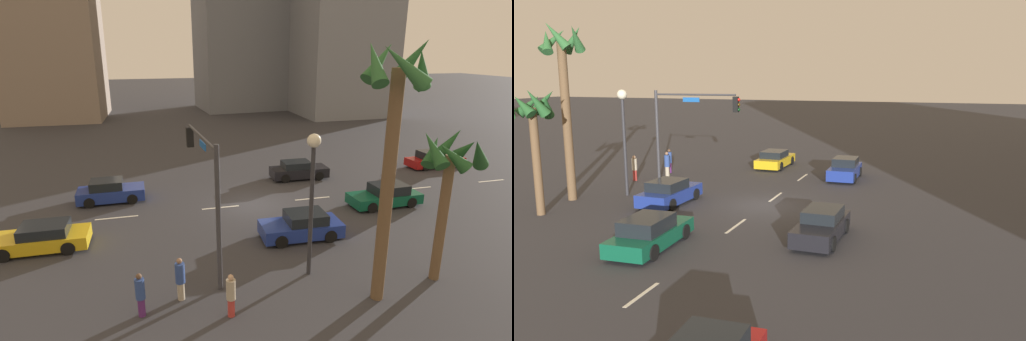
% 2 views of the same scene
% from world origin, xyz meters
% --- Properties ---
extents(ground_plane, '(220.00, 220.00, 0.00)m').
position_xyz_m(ground_plane, '(0.00, 0.00, 0.00)').
color(ground_plane, '#333338').
extents(lane_stripe_1, '(1.94, 0.14, 0.01)m').
position_xyz_m(lane_stripe_1, '(-11.92, 0.00, 0.01)').
color(lane_stripe_1, silver).
rests_on(lane_stripe_1, ground_plane).
extents(lane_stripe_2, '(2.36, 0.14, 0.01)m').
position_xyz_m(lane_stripe_2, '(-4.04, 0.00, 0.01)').
color(lane_stripe_2, silver).
rests_on(lane_stripe_2, ground_plane).
extents(lane_stripe_3, '(2.27, 0.14, 0.01)m').
position_xyz_m(lane_stripe_3, '(1.94, 0.00, 0.01)').
color(lane_stripe_3, silver).
rests_on(lane_stripe_3, ground_plane).
extents(lane_stripe_4, '(2.35, 0.14, 0.01)m').
position_xyz_m(lane_stripe_4, '(7.94, 0.00, 0.01)').
color(lane_stripe_4, silver).
rests_on(lane_stripe_4, ground_plane).
extents(car_1, '(4.04, 1.93, 1.42)m').
position_xyz_m(car_1, '(8.42, -2.82, 0.65)').
color(car_1, navy).
rests_on(car_1, ground_plane).
extents(car_2, '(4.45, 2.02, 1.35)m').
position_xyz_m(car_2, '(-7.91, 2.16, 0.62)').
color(car_2, '#0F5138').
rests_on(car_2, ground_plane).
extents(car_3, '(4.45, 2.00, 1.28)m').
position_xyz_m(car_3, '(11.14, 3.03, 0.60)').
color(car_3, gold).
rests_on(car_3, ground_plane).
extents(car_4, '(4.21, 1.86, 1.32)m').
position_xyz_m(car_4, '(-4.64, -4.20, 0.62)').
color(car_4, black).
rests_on(car_4, ground_plane).
extents(car_5, '(4.15, 2.02, 1.35)m').
position_xyz_m(car_5, '(-1.36, 5.01, 0.63)').
color(car_5, navy).
rests_on(car_5, ground_plane).
extents(traffic_signal, '(0.69, 5.70, 5.96)m').
position_xyz_m(traffic_signal, '(3.62, 6.56, 4.10)').
color(traffic_signal, '#38383D').
rests_on(traffic_signal, ground_plane).
extents(streetlamp, '(0.56, 0.56, 6.12)m').
position_xyz_m(streetlamp, '(-0.39, 8.37, 4.29)').
color(streetlamp, '#2D2D33').
rests_on(streetlamp, ground_plane).
extents(pedestrian_0, '(0.49, 0.49, 1.68)m').
position_xyz_m(pedestrian_0, '(3.38, 10.32, 0.88)').
color(pedestrian_0, '#BF3833').
rests_on(pedestrian_0, ground_plane).
extents(pedestrian_1, '(0.39, 0.39, 1.76)m').
position_xyz_m(pedestrian_1, '(5.04, 8.83, 0.92)').
color(pedestrian_1, '#B2A58C').
rests_on(pedestrian_1, ground_plane).
extents(pedestrian_2, '(0.45, 0.45, 1.71)m').
position_xyz_m(pedestrian_2, '(6.50, 9.48, 0.90)').
color(pedestrian_2, '#59266B').
rests_on(pedestrian_2, ground_plane).
extents(palm_tree_0, '(2.56, 2.68, 6.39)m').
position_xyz_m(palm_tree_0, '(-5.35, 10.08, 4.85)').
color(palm_tree_0, brown).
rests_on(palm_tree_0, ground_plane).
extents(palm_tree_1, '(2.50, 2.67, 9.73)m').
position_xyz_m(palm_tree_1, '(-2.25, 10.68, 6.86)').
color(palm_tree_1, brown).
rests_on(palm_tree_1, ground_plane).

